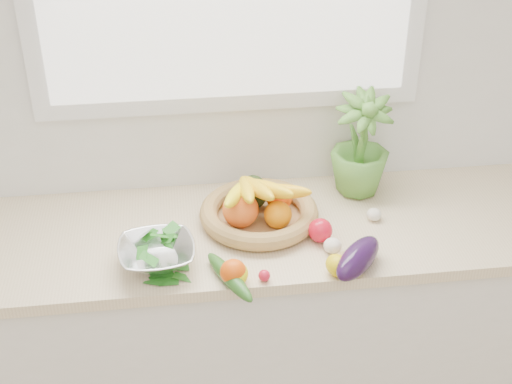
{
  "coord_description": "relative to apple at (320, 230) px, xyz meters",
  "views": [
    {
      "loc": [
        -0.2,
        0.02,
        2.24
      ],
      "look_at": [
        0.05,
        1.93,
        1.05
      ],
      "focal_mm": 50.0,
      "sensor_mm": 36.0,
      "label": 1
    }
  ],
  "objects": [
    {
      "name": "back_wall",
      "position": [
        -0.25,
        0.4,
        0.41
      ],
      "size": [
        4.5,
        0.02,
        2.7
      ],
      "primitive_type": "cube",
      "color": "white",
      "rests_on": "ground"
    },
    {
      "name": "counter_cabinet",
      "position": [
        -0.25,
        0.1,
        -0.51
      ],
      "size": [
        2.2,
        0.58,
        0.86
      ],
      "primitive_type": "cube",
      "color": "silver",
      "rests_on": "ground"
    },
    {
      "name": "countertop",
      "position": [
        -0.25,
        0.1,
        -0.06
      ],
      "size": [
        2.24,
        0.62,
        0.04
      ],
      "primitive_type": "cube",
      "color": "beige",
      "rests_on": "counter_cabinet"
    },
    {
      "name": "orange_loose",
      "position": [
        -0.3,
        -0.18,
        0.0
      ],
      "size": [
        0.1,
        0.1,
        0.08
      ],
      "primitive_type": "sphere",
      "rotation": [
        0.0,
        0.0,
        -0.28
      ],
      "color": "#E24B07",
      "rests_on": "countertop"
    },
    {
      "name": "lemon_a",
      "position": [
        -0.29,
        -0.18,
        -0.01
      ],
      "size": [
        0.08,
        0.09,
        0.06
      ],
      "primitive_type": "ellipsoid",
      "rotation": [
        0.0,
        0.0,
        -0.21
      ],
      "color": "#FFF90D",
      "rests_on": "countertop"
    },
    {
      "name": "lemon_b",
      "position": [
        0.07,
        -0.18,
        -0.01
      ],
      "size": [
        0.08,
        0.09,
        0.06
      ],
      "primitive_type": "ellipsoid",
      "rotation": [
        0.0,
        0.0,
        -0.28
      ],
      "color": "yellow",
      "rests_on": "countertop"
    },
    {
      "name": "lemon_c",
      "position": [
        0.02,
        -0.18,
        -0.01
      ],
      "size": [
        0.1,
        0.1,
        0.07
      ],
      "primitive_type": "ellipsoid",
      "rotation": [
        0.0,
        0.0,
        0.46
      ],
      "color": "#DDBE0C",
      "rests_on": "countertop"
    },
    {
      "name": "apple",
      "position": [
        0.0,
        0.0,
        0.0
      ],
      "size": [
        0.08,
        0.08,
        0.08
      ],
      "primitive_type": "sphere",
      "rotation": [
        0.0,
        0.0,
        0.02
      ],
      "color": "red",
      "rests_on": "countertop"
    },
    {
      "name": "ginger",
      "position": [
        0.09,
        -0.12,
        -0.02
      ],
      "size": [
        0.12,
        0.08,
        0.03
      ],
      "primitive_type": "cube",
      "rotation": [
        0.0,
        0.0,
        0.39
      ],
      "color": "tan",
      "rests_on": "countertop"
    },
    {
      "name": "garlic_a",
      "position": [
        -0.03,
        0.08,
        -0.02
      ],
      "size": [
        0.05,
        0.05,
        0.04
      ],
      "primitive_type": "ellipsoid",
      "rotation": [
        0.0,
        0.0,
        -0.13
      ],
      "color": "beige",
      "rests_on": "countertop"
    },
    {
      "name": "garlic_b",
      "position": [
        0.2,
        0.09,
        -0.02
      ],
      "size": [
        0.06,
        0.06,
        0.04
      ],
      "primitive_type": "ellipsoid",
      "rotation": [
        0.0,
        0.0,
        -0.24
      ],
      "color": "beige",
      "rests_on": "countertop"
    },
    {
      "name": "garlic_c",
      "position": [
        0.03,
        -0.07,
        -0.02
      ],
      "size": [
        0.07,
        0.07,
        0.05
      ],
      "primitive_type": "ellipsoid",
      "rotation": [
        0.0,
        0.0,
        0.27
      ],
      "color": "white",
      "rests_on": "countertop"
    },
    {
      "name": "eggplant",
      "position": [
        0.08,
        -0.17,
        0.01
      ],
      "size": [
        0.22,
        0.23,
        0.09
      ],
      "primitive_type": "ellipsoid",
      "rotation": [
        0.0,
        0.0,
        -0.72
      ],
      "color": "#240E33",
      "rests_on": "countertop"
    },
    {
      "name": "cucumber",
      "position": [
        -0.31,
        -0.18,
        -0.02
      ],
      "size": [
        0.15,
        0.26,
        0.05
      ],
      "primitive_type": "ellipsoid",
      "rotation": [
        0.0,
        0.0,
        0.41
      ],
      "color": "#185017",
      "rests_on": "countertop"
    },
    {
      "name": "radish",
      "position": [
        -0.21,
        -0.18,
        -0.02
      ],
      "size": [
        0.04,
        0.04,
        0.04
      ],
      "primitive_type": "sphere",
      "rotation": [
        0.0,
        0.0,
        0.04
      ],
      "color": "red",
      "rests_on": "countertop"
    },
    {
      "name": "potted_herb",
      "position": [
        0.19,
        0.28,
        0.16
      ],
      "size": [
        0.21,
        0.21,
        0.37
      ],
      "primitive_type": "imported",
      "rotation": [
        0.0,
        0.0,
        0.0
      ],
      "color": "#569436",
      "rests_on": "countertop"
    },
    {
      "name": "fruit_basket",
      "position": [
        -0.18,
        0.13,
        0.02
      ],
      "size": [
        0.5,
        0.5,
        0.19
      ],
      "color": "tan",
      "rests_on": "countertop"
    },
    {
      "name": "colander_with_spinach",
      "position": [
        -0.52,
        -0.07,
        0.02
      ],
      "size": [
        0.25,
        0.25,
        0.12
      ],
      "color": "silver",
      "rests_on": "countertop"
    }
  ]
}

